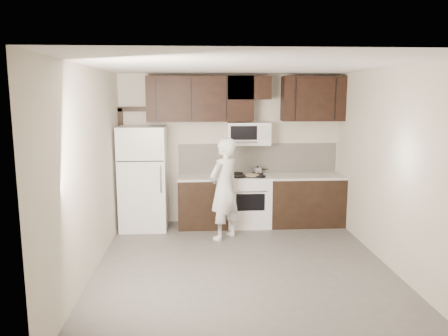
{
  "coord_description": "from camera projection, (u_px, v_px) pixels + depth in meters",
  "views": [
    {
      "loc": [
        -0.6,
        -5.64,
        2.35
      ],
      "look_at": [
        -0.2,
        0.9,
        1.23
      ],
      "focal_mm": 35.0,
      "sensor_mm": 36.0,
      "label": 1
    }
  ],
  "objects": [
    {
      "name": "backsplash",
      "position": [
        258.0,
        158.0,
        8.01
      ],
      "size": [
        2.9,
        0.02,
        0.54
      ],
      "primitive_type": "cube",
      "color": "beige",
      "rests_on": "counter_run"
    },
    {
      "name": "door_trim",
      "position": [
        124.0,
        156.0,
        7.83
      ],
      "size": [
        0.5,
        0.08,
        2.12
      ],
      "color": "black",
      "rests_on": "floor"
    },
    {
      "name": "refrigerator",
      "position": [
        143.0,
        178.0,
        7.59
      ],
      "size": [
        0.8,
        0.76,
        1.8
      ],
      "color": "white",
      "rests_on": "floor"
    },
    {
      "name": "stove",
      "position": [
        248.0,
        200.0,
        7.83
      ],
      "size": [
        0.76,
        0.66,
        0.94
      ],
      "color": "white",
      "rests_on": "floor"
    },
    {
      "name": "floor",
      "position": [
        243.0,
        267.0,
        5.98
      ],
      "size": [
        4.5,
        4.5,
        0.0
      ],
      "primitive_type": "plane",
      "color": "#585553",
      "rests_on": "ground"
    },
    {
      "name": "ceiling",
      "position": [
        244.0,
        66.0,
        5.53
      ],
      "size": [
        4.5,
        4.5,
        0.0
      ],
      "primitive_type": "plane",
      "rotation": [
        3.14,
        0.0,
        0.0
      ],
      "color": "white",
      "rests_on": "back_wall"
    },
    {
      "name": "microwave",
      "position": [
        248.0,
        134.0,
        7.74
      ],
      "size": [
        0.76,
        0.42,
        0.4
      ],
      "color": "white",
      "rests_on": "upper_cabinets"
    },
    {
      "name": "person",
      "position": [
        224.0,
        189.0,
        7.04
      ],
      "size": [
        0.71,
        0.71,
        1.66
      ],
      "primitive_type": "imported",
      "rotation": [
        0.0,
        0.0,
        3.92
      ],
      "color": "white",
      "rests_on": "floor"
    },
    {
      "name": "back_wall",
      "position": [
        231.0,
        149.0,
        7.97
      ],
      "size": [
        4.0,
        0.0,
        4.0
      ],
      "primitive_type": "plane",
      "rotation": [
        1.57,
        0.0,
        0.0
      ],
      "color": "beige",
      "rests_on": "ground"
    },
    {
      "name": "baking_tray",
      "position": [
        252.0,
        176.0,
        7.66
      ],
      "size": [
        0.42,
        0.35,
        0.02
      ],
      "primitive_type": "cube",
      "rotation": [
        0.0,
        0.0,
        -0.25
      ],
      "color": "black",
      "rests_on": "counter_run"
    },
    {
      "name": "pizza",
      "position": [
        252.0,
        175.0,
        7.66
      ],
      "size": [
        0.3,
        0.3,
        0.02
      ],
      "primitive_type": "cylinder",
      "rotation": [
        0.0,
        0.0,
        -0.25
      ],
      "color": "beige",
      "rests_on": "baking_tray"
    },
    {
      "name": "counter_run",
      "position": [
        265.0,
        200.0,
        7.85
      ],
      "size": [
        2.95,
        0.64,
        0.91
      ],
      "color": "black",
      "rests_on": "floor"
    },
    {
      "name": "saucepan",
      "position": [
        258.0,
        171.0,
        7.9
      ],
      "size": [
        0.28,
        0.16,
        0.16
      ],
      "color": "silver",
      "rests_on": "stove"
    },
    {
      "name": "upper_cabinets",
      "position": [
        243.0,
        98.0,
        7.65
      ],
      "size": [
        3.48,
        0.35,
        0.78
      ],
      "color": "black",
      "rests_on": "back_wall"
    }
  ]
}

